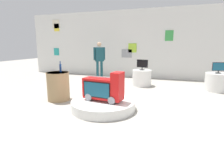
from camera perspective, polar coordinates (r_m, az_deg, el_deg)
ground_plane at (r=4.75m, az=1.57°, el=-8.31°), size 30.00×30.00×0.00m
back_wall_display at (r=9.03m, az=10.44°, el=11.47°), size 12.86×0.13×3.30m
main_display_pedestal at (r=4.58m, az=-2.79°, el=-7.56°), size 1.61×1.61×0.23m
novelty_firetruck_tv at (r=4.45m, az=-2.65°, el=-2.50°), size 1.03×0.51×0.74m
display_pedestal_left_rear at (r=7.35m, az=30.43°, el=-0.29°), size 0.80×0.80×0.63m
tv_on_left_rear at (r=7.28m, az=30.84°, el=3.77°), size 0.44×0.19×0.39m
display_pedestal_center_rear at (r=7.27m, az=9.46°, el=1.01°), size 0.75×0.75×0.63m
tv_on_center_rear at (r=7.19m, az=9.60°, el=5.26°), size 0.44×0.20×0.41m
side_table_round at (r=5.48m, az=-16.71°, el=-1.54°), size 0.66×0.66×0.83m
bottle_on_side_table at (r=5.40m, az=-16.07°, el=4.07°), size 0.06×0.06×0.32m
shopper_browsing_near_truck at (r=8.33m, az=-4.03°, el=7.30°), size 0.44×0.40×1.74m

